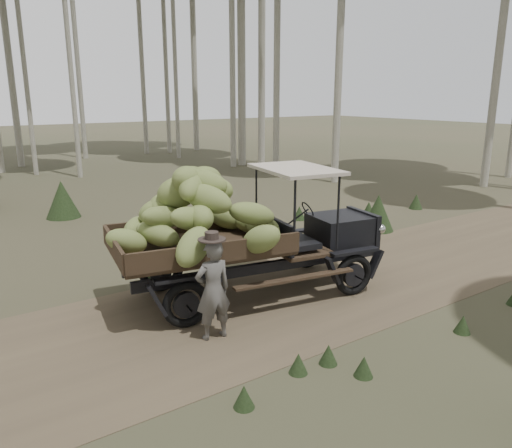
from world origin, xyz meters
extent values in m
plane|color=#473D2B|center=(0.00, 0.00, 0.00)|extent=(120.00, 120.00, 0.00)
cube|color=brown|center=(0.00, 0.00, 0.00)|extent=(70.00, 4.00, 0.01)
cube|color=black|center=(3.84, 0.16, 1.06)|extent=(1.22, 1.18, 0.59)
cube|color=black|center=(4.42, 0.05, 1.06)|extent=(0.29, 1.07, 0.66)
cube|color=black|center=(2.37, 0.41, 1.17)|extent=(0.34, 1.48, 0.59)
cube|color=#38281C|center=(0.91, 0.67, 1.06)|extent=(3.27, 2.40, 0.09)
cube|color=#38281C|center=(1.07, 1.62, 1.26)|extent=(2.95, 0.58, 0.34)
cube|color=#38281C|center=(0.74, -0.27, 1.26)|extent=(2.95, 0.58, 0.34)
cube|color=#38281C|center=(-0.56, 0.93, 1.26)|extent=(0.40, 1.90, 0.34)
cube|color=#C0B19F|center=(2.83, 0.33, 2.36)|extent=(1.52, 2.00, 0.06)
cube|color=black|center=(2.08, 0.88, 0.66)|extent=(4.84, 0.95, 0.19)
cube|color=black|center=(1.94, 0.08, 0.66)|extent=(4.84, 0.95, 0.19)
torus|color=black|center=(3.78, 1.03, 0.40)|extent=(0.82, 0.28, 0.81)
torus|color=black|center=(3.49, -0.65, 0.40)|extent=(0.82, 0.28, 0.81)
torus|color=black|center=(0.53, 1.60, 0.40)|extent=(0.82, 0.28, 0.81)
torus|color=black|center=(0.23, -0.07, 0.40)|extent=(0.82, 0.28, 0.81)
sphere|color=beige|center=(4.59, 0.51, 1.12)|extent=(0.19, 0.19, 0.19)
sphere|color=beige|center=(4.42, -0.43, 1.12)|extent=(0.19, 0.19, 0.19)
ellipsoid|color=olive|center=(2.03, 0.30, 1.35)|extent=(0.45, 0.90, 0.46)
ellipsoid|color=olive|center=(0.33, 0.89, 1.67)|extent=(0.87, 0.43, 0.51)
ellipsoid|color=olive|center=(0.68, 0.99, 2.05)|extent=(1.03, 0.92, 0.72)
ellipsoid|color=olive|center=(0.73, 0.57, 2.22)|extent=(0.86, 0.93, 0.62)
ellipsoid|color=olive|center=(0.19, 0.83, 1.40)|extent=(0.81, 0.99, 0.52)
ellipsoid|color=olive|center=(0.52, 0.24, 1.75)|extent=(0.97, 0.61, 0.58)
ellipsoid|color=olive|center=(1.13, 1.02, 2.05)|extent=(0.88, 0.96, 0.62)
ellipsoid|color=olive|center=(1.13, 0.80, 2.29)|extent=(0.81, 0.56, 0.51)
ellipsoid|color=olive|center=(1.85, 1.28, 1.39)|extent=(0.94, 0.96, 0.66)
ellipsoid|color=olive|center=(0.50, 1.26, 1.66)|extent=(1.09, 0.87, 0.65)
ellipsoid|color=olive|center=(1.31, 0.72, 2.06)|extent=(0.75, 0.82, 0.53)
ellipsoid|color=olive|center=(1.00, 0.61, 2.24)|extent=(0.96, 1.00, 0.59)
ellipsoid|color=olive|center=(-0.35, 0.88, 1.35)|extent=(0.88, 0.63, 0.61)
ellipsoid|color=olive|center=(0.69, 0.21, 1.75)|extent=(0.63, 0.84, 0.53)
ellipsoid|color=olive|center=(1.33, 0.75, 1.99)|extent=(0.89, 1.08, 0.79)
ellipsoid|color=olive|center=(0.93, 0.78, 2.27)|extent=(0.59, 0.95, 0.63)
ellipsoid|color=olive|center=(2.20, 0.77, 1.34)|extent=(0.95, 0.69, 0.52)
ellipsoid|color=olive|center=(1.64, 0.07, 1.71)|extent=(1.01, 0.57, 0.61)
ellipsoid|color=olive|center=(0.89, 0.29, 2.03)|extent=(0.94, 1.04, 0.66)
ellipsoid|color=olive|center=(0.75, 0.75, 2.29)|extent=(0.96, 0.96, 0.68)
ellipsoid|color=olive|center=(0.07, 1.51, 1.37)|extent=(0.83, 0.80, 0.52)
ellipsoid|color=olive|center=(0.51, 1.27, 1.72)|extent=(0.94, 0.98, 0.75)
ellipsoid|color=olive|center=(0.31, -0.25, 1.43)|extent=(1.04, 0.87, 0.81)
ellipsoid|color=olive|center=(1.46, -0.45, 1.41)|extent=(0.77, 0.98, 0.74)
imported|color=#504D49|center=(0.42, -0.65, 0.80)|extent=(0.61, 0.43, 1.60)
cylinder|color=#2D2420|center=(0.42, -0.65, 1.63)|extent=(0.46, 0.46, 0.02)
cylinder|color=#2D2420|center=(0.42, -0.65, 1.68)|extent=(0.23, 0.23, 0.13)
cylinder|color=#B2AD9E|center=(11.57, 12.61, 7.03)|extent=(0.32, 0.32, 14.07)
cylinder|color=#B2AD9E|center=(13.09, 23.70, 8.47)|extent=(0.38, 0.38, 16.93)
cone|color=#233319|center=(4.08, 4.05, 0.46)|extent=(0.82, 0.82, 0.91)
cone|color=#233319|center=(0.53, 8.91, 0.58)|extent=(1.04, 1.04, 1.16)
cone|color=#233319|center=(10.57, 3.44, 0.25)|extent=(0.45, 0.45, 0.50)
cone|color=#233319|center=(6.39, 4.49, 0.21)|extent=(0.39, 0.39, 0.43)
cone|color=#233319|center=(7.42, 2.30, 0.51)|extent=(0.92, 0.92, 1.03)
cone|color=#233319|center=(8.22, 3.37, 0.27)|extent=(0.49, 0.49, 0.54)
cone|color=#233319|center=(2.68, 2.67, 0.15)|extent=(0.27, 0.27, 0.30)
cone|color=#233319|center=(0.86, -2.21, 0.15)|extent=(0.27, 0.27, 0.30)
cone|color=#233319|center=(1.54, -2.78, 0.15)|extent=(0.27, 0.27, 0.30)
cone|color=#233319|center=(1.37, -2.26, 0.15)|extent=(0.27, 0.27, 0.30)
cone|color=#233319|center=(0.58, 2.27, 0.15)|extent=(0.27, 0.27, 0.30)
cone|color=#233319|center=(-0.18, -2.43, 0.15)|extent=(0.27, 0.27, 0.30)
cone|color=#233319|center=(4.91, 2.84, 0.15)|extent=(0.27, 0.27, 0.30)
cone|color=#233319|center=(4.79, 2.27, 0.15)|extent=(0.27, 0.27, 0.30)
cone|color=#233319|center=(2.04, 2.95, 0.15)|extent=(0.27, 0.27, 0.30)
cone|color=#233319|center=(3.81, -2.78, 0.15)|extent=(0.27, 0.27, 0.30)
camera|label=1|loc=(-3.12, -6.94, 3.75)|focal=35.00mm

